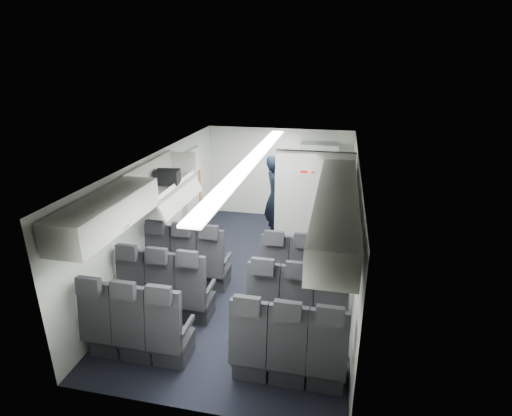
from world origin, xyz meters
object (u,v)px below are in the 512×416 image
at_px(seat_row_rear, 210,342).
at_px(flight_attendant, 275,197).
at_px(galley_unit, 318,184).
at_px(boarding_door, 193,192).
at_px(carry_on_bag, 168,177).
at_px(seat_row_front, 244,270).
at_px(seat_row_mid, 229,301).

bearing_deg(seat_row_rear, flight_attendant, 88.15).
relative_size(galley_unit, flight_attendant, 1.04).
bearing_deg(seat_row_rear, galley_unit, 79.35).
relative_size(boarding_door, carry_on_bag, 4.79).
bearing_deg(flight_attendant, galley_unit, -59.75).
bearing_deg(seat_row_rear, carry_on_bag, 122.71).
relative_size(seat_row_rear, flight_attendant, 1.82).
height_order(galley_unit, carry_on_bag, carry_on_bag).
distance_m(seat_row_rear, galley_unit, 5.17).
bearing_deg(carry_on_bag, seat_row_front, -21.50).
xyz_separation_m(seat_row_front, carry_on_bag, (-1.39, 0.36, 1.41)).
xyz_separation_m(boarding_door, carry_on_bag, (0.25, -1.73, 0.85)).
height_order(seat_row_front, seat_row_mid, same).
distance_m(seat_row_front, galley_unit, 3.43).
relative_size(seat_row_mid, seat_row_rear, 1.00).
height_order(seat_row_front, carry_on_bag, carry_on_bag).
relative_size(flight_attendant, carry_on_bag, 4.71).
height_order(seat_row_mid, galley_unit, galley_unit).
relative_size(seat_row_front, carry_on_bag, 8.57).
bearing_deg(carry_on_bag, boarding_door, 91.29).
bearing_deg(galley_unit, seat_row_rear, -100.65).
xyz_separation_m(seat_row_mid, seat_row_rear, (0.00, -0.90, 0.00)).
xyz_separation_m(seat_row_rear, carry_on_bag, (-1.39, 2.16, 1.41)).
xyz_separation_m(seat_row_front, flight_attendant, (0.13, 2.26, 0.51)).
height_order(seat_row_mid, flight_attendant, flight_attendant).
xyz_separation_m(seat_row_front, galley_unit, (0.95, 3.25, 0.55)).
distance_m(galley_unit, carry_on_bag, 3.82).
distance_m(boarding_door, carry_on_bag, 1.94).
bearing_deg(seat_row_rear, seat_row_mid, 90.00).
bearing_deg(galley_unit, flight_attendant, -129.39).
bearing_deg(boarding_door, flight_attendant, 5.51).
height_order(boarding_door, carry_on_bag, carry_on_bag).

